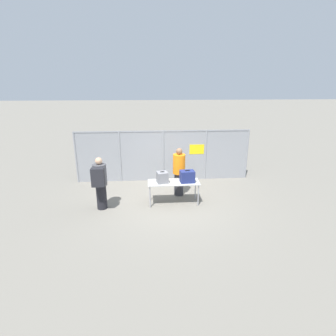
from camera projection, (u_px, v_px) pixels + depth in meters
The scene contains 8 objects.
ground_plane at pixel (168, 204), 8.81m from camera, with size 120.00×120.00×0.00m, color slate.
fence_section at pixel (164, 155), 10.66m from camera, with size 7.06×0.07×2.09m.
inspection_table at pixel (174, 184), 8.66m from camera, with size 1.69×0.66×0.76m.
suitcase_grey at pixel (162, 177), 8.52m from camera, with size 0.40×0.39×0.39m.
suitcase_navy at pixel (187, 176), 8.56m from camera, with size 0.49×0.36×0.41m.
traveler_hooded at pixel (100, 182), 8.14m from camera, with size 0.42×0.65×1.70m.
security_worker_near at pixel (179, 171), 9.25m from camera, with size 0.43×0.43×1.74m.
utility_trailer at pixel (172, 157), 13.06m from camera, with size 4.37×2.14×0.63m.
Camera 1 is at (-0.61, -8.00, 3.83)m, focal length 28.00 mm.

